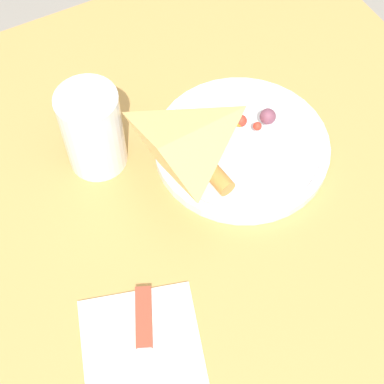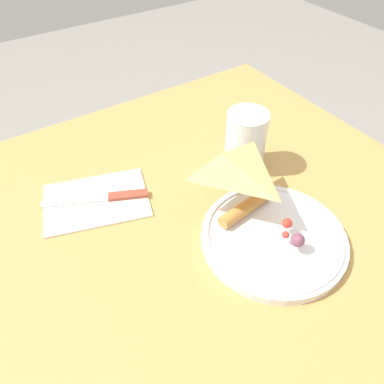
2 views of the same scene
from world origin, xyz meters
name	(u,v)px [view 1 (image 1 of 2)]	position (x,y,z in m)	size (l,w,h in m)	color
dining_table	(239,315)	(0.00, 0.00, 0.63)	(1.16, 0.90, 0.73)	tan
plate_pizza	(241,144)	(-0.18, 0.10, 0.74)	(0.25, 0.25, 0.05)	white
milk_glass	(93,132)	(-0.27, -0.08, 0.79)	(0.08, 0.08, 0.13)	white
napkin_folded	(145,370)	(0.03, -0.15, 0.73)	(0.23, 0.19, 0.00)	white
butter_knife	(145,360)	(0.02, -0.15, 0.73)	(0.19, 0.10, 0.01)	#99422D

